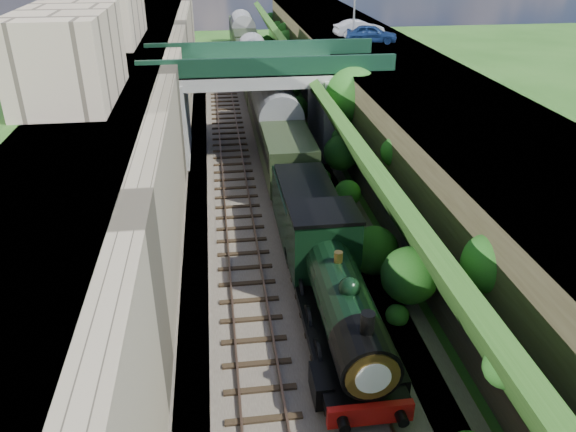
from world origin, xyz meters
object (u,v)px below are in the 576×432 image
object	(u,v)px
tree	(354,97)
locomotive	(338,296)
tender	(306,215)
car_blue	(371,34)
road_bridge	(272,96)
car_silver	(359,28)

from	to	relation	value
tree	locomotive	world-z (taller)	tree
tree	tender	bearing A→B (deg)	-115.08
car_blue	locomotive	xyz separation A→B (m)	(-8.41, -27.42, -5.03)
road_bridge	locomotive	distance (m)	20.67
tree	car_blue	world-z (taller)	car_blue
road_bridge	tender	distance (m)	13.42
car_silver	tender	xyz separation A→B (m)	(-8.10, -22.81, -5.31)
car_blue	locomotive	distance (m)	29.12
road_bridge	car_blue	distance (m)	11.42
car_blue	car_silver	world-z (taller)	car_blue
car_silver	car_blue	bearing A→B (deg)	-179.21
car_silver	road_bridge	bearing A→B (deg)	133.32
road_bridge	tree	size ratio (longest dim) A/B	2.42
locomotive	tender	xyz separation A→B (m)	(-0.00, 7.36, -0.27)
tree	locomotive	size ratio (longest dim) A/B	0.65
road_bridge	tree	bearing A→B (deg)	-32.07
road_bridge	tender	world-z (taller)	road_bridge
tender	car_blue	bearing A→B (deg)	67.24
road_bridge	locomotive	bearing A→B (deg)	-89.29
car_blue	tender	xyz separation A→B (m)	(-8.41, -20.06, -5.31)
tree	locomotive	bearing A→B (deg)	-105.13
tender	locomotive	bearing A→B (deg)	-90.00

